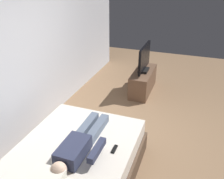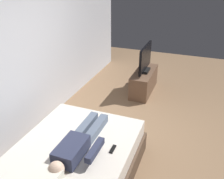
{
  "view_description": "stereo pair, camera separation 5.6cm",
  "coord_description": "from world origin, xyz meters",
  "px_view_note": "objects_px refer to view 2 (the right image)",
  "views": [
    {
      "loc": [
        -2.96,
        -0.68,
        2.57
      ],
      "look_at": [
        0.53,
        0.6,
        0.69
      ],
      "focal_mm": 38.8,
      "sensor_mm": 36.0,
      "label": 1
    },
    {
      "loc": [
        -2.94,
        -0.73,
        2.57
      ],
      "look_at": [
        0.53,
        0.6,
        0.69
      ],
      "focal_mm": 38.8,
      "sensor_mm": 36.0,
      "label": 2
    }
  ],
  "objects_px": {
    "person": "(78,144)",
    "tv": "(145,59)",
    "bed": "(72,166)",
    "remote": "(113,149)",
    "tv_stand": "(144,81)"
  },
  "relations": [
    {
      "from": "tv_stand",
      "to": "bed",
      "type": "bearing_deg",
      "value": 175.62
    },
    {
      "from": "person",
      "to": "remote",
      "type": "xyz_separation_m",
      "value": [
        0.15,
        -0.4,
        -0.07
      ]
    },
    {
      "from": "tv",
      "to": "tv_stand",
      "type": "bearing_deg",
      "value": 180.0
    },
    {
      "from": "bed",
      "to": "tv",
      "type": "distance_m",
      "value": 2.96
    },
    {
      "from": "person",
      "to": "tv",
      "type": "bearing_deg",
      "value": -2.62
    },
    {
      "from": "remote",
      "to": "tv_stand",
      "type": "xyz_separation_m",
      "value": [
        2.73,
        0.27,
        -0.3
      ]
    },
    {
      "from": "person",
      "to": "bed",
      "type": "bearing_deg",
      "value": 107.62
    },
    {
      "from": "person",
      "to": "remote",
      "type": "relative_size",
      "value": 8.4
    },
    {
      "from": "person",
      "to": "tv",
      "type": "distance_m",
      "value": 2.89
    },
    {
      "from": "remote",
      "to": "bed",
      "type": "bearing_deg",
      "value": 109.96
    },
    {
      "from": "remote",
      "to": "tv_stand",
      "type": "bearing_deg",
      "value": 5.72
    },
    {
      "from": "bed",
      "to": "remote",
      "type": "height_order",
      "value": "remote"
    },
    {
      "from": "bed",
      "to": "remote",
      "type": "bearing_deg",
      "value": -70.04
    },
    {
      "from": "person",
      "to": "tv",
      "type": "xyz_separation_m",
      "value": [
        2.88,
        -0.13,
        0.16
      ]
    },
    {
      "from": "bed",
      "to": "person",
      "type": "bearing_deg",
      "value": -72.38
    }
  ]
}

